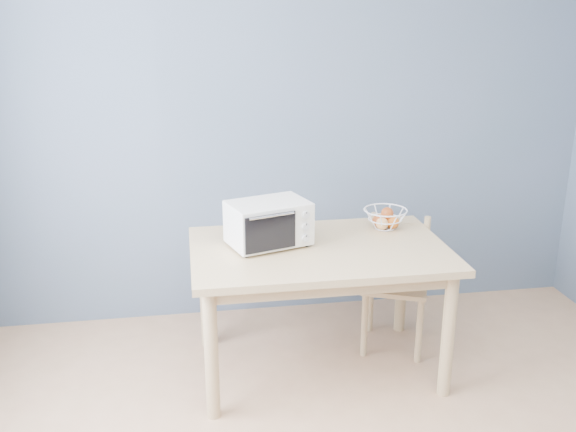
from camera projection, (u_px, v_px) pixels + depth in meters
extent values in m
cube|color=slate|center=(291.00, 122.00, 4.10)|extent=(4.00, 0.01, 2.60)
cube|color=tan|center=(319.00, 251.00, 3.51)|extent=(1.40, 0.90, 0.04)
cylinder|color=tan|center=(211.00, 355.00, 3.18)|extent=(0.07, 0.07, 0.71)
cylinder|color=tan|center=(448.00, 335.00, 3.37)|extent=(0.07, 0.07, 0.71)
cylinder|color=tan|center=(205.00, 292.00, 3.88)|extent=(0.07, 0.07, 0.71)
cylinder|color=tan|center=(402.00, 279.00, 4.07)|extent=(0.07, 0.07, 0.71)
cube|color=white|center=(268.00, 223.00, 3.49)|extent=(0.49, 0.40, 0.24)
cube|color=black|center=(259.00, 224.00, 3.47)|extent=(0.33, 0.32, 0.18)
cube|color=black|center=(271.00, 233.00, 3.34)|extent=(0.28, 0.10, 0.20)
cylinder|color=silver|center=(272.00, 216.00, 3.30)|extent=(0.25, 0.09, 0.01)
cube|color=white|center=(305.00, 226.00, 3.43)|extent=(0.11, 0.04, 0.22)
cylinder|color=black|center=(247.00, 256.00, 3.36)|extent=(0.02, 0.02, 0.01)
cylinder|color=black|center=(307.00, 245.00, 3.51)|extent=(0.02, 0.02, 0.01)
cylinder|color=black|center=(231.00, 243.00, 3.54)|extent=(0.02, 0.02, 0.01)
cylinder|color=black|center=(289.00, 233.00, 3.70)|extent=(0.02, 0.02, 0.01)
cylinder|color=silver|center=(306.00, 215.00, 3.40)|extent=(0.04, 0.03, 0.04)
cylinder|color=silver|center=(306.00, 227.00, 3.43)|extent=(0.04, 0.03, 0.04)
cylinder|color=silver|center=(306.00, 238.00, 3.45)|extent=(0.04, 0.03, 0.04)
torus|color=white|center=(386.00, 210.00, 3.76)|extent=(0.31, 0.31, 0.01)
torus|color=white|center=(385.00, 219.00, 3.77)|extent=(0.25, 0.25, 0.01)
torus|color=white|center=(385.00, 228.00, 3.79)|extent=(0.15, 0.15, 0.01)
sphere|color=#B13317|center=(379.00, 221.00, 3.78)|extent=(0.08, 0.08, 0.08)
sphere|color=#CF6318|center=(393.00, 222.00, 3.77)|extent=(0.08, 0.08, 0.08)
sphere|color=#F7AF60|center=(383.00, 219.00, 3.83)|extent=(0.08, 0.08, 0.08)
sphere|color=#B13317|center=(387.00, 213.00, 3.76)|extent=(0.07, 0.07, 0.07)
sphere|color=#F7AF60|center=(382.00, 224.00, 3.73)|extent=(0.07, 0.07, 0.07)
cube|color=tan|center=(396.00, 284.00, 3.85)|extent=(0.49, 0.49, 0.03)
cylinder|color=tan|center=(364.00, 325.00, 3.81)|extent=(0.04, 0.04, 0.40)
cylinder|color=tan|center=(419.00, 331.00, 3.73)|extent=(0.04, 0.04, 0.40)
cylinder|color=tan|center=(371.00, 302.00, 4.10)|extent=(0.04, 0.04, 0.40)
cylinder|color=tan|center=(421.00, 307.00, 4.03)|extent=(0.04, 0.04, 0.40)
cylinder|color=tan|center=(373.00, 244.00, 3.98)|extent=(0.04, 0.04, 0.40)
cylinder|color=tan|center=(426.00, 248.00, 3.91)|extent=(0.04, 0.04, 0.40)
cube|color=tan|center=(398.00, 259.00, 3.97)|extent=(0.30, 0.14, 0.04)
cube|color=tan|center=(399.00, 242.00, 3.93)|extent=(0.30, 0.14, 0.04)
cube|color=tan|center=(400.00, 226.00, 3.90)|extent=(0.30, 0.14, 0.04)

